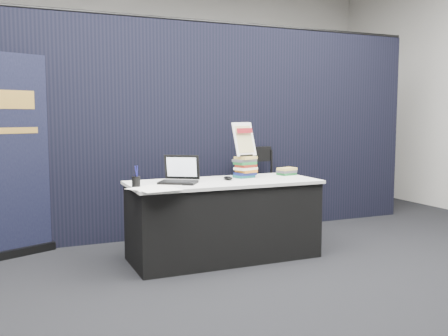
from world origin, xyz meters
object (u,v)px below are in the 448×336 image
laptop (177,177)px  book_stack_short (286,171)px  display_table (224,219)px  pullup_banner (10,168)px  info_sign (244,140)px  book_stack_tall (245,167)px  stacking_chair (262,187)px

laptop → book_stack_short: (1.24, 0.13, -0.02)m
display_table → pullup_banner: bearing=155.5°
display_table → laptop: bearing=177.4°
laptop → pullup_banner: 1.63m
info_sign → laptop: bearing=173.0°
book_stack_tall → pullup_banner: size_ratio=0.12×
laptop → stacking_chair: size_ratio=0.42×
laptop → book_stack_tall: bearing=41.3°
book_stack_tall → info_sign: 0.27m
laptop → info_sign: size_ratio=1.20×
book_stack_short → stacking_chair: bearing=92.9°
display_table → book_stack_tall: book_stack_tall is taller
stacking_chair → book_stack_tall: bearing=-138.0°
pullup_banner → stacking_chair: 2.64m
display_table → book_stack_tall: (0.29, 0.13, 0.48)m
pullup_banner → stacking_chair: (2.61, -0.20, -0.31)m
book_stack_short → stacking_chair: size_ratio=0.20×
display_table → laptop: size_ratio=4.29×
display_table → stacking_chair: bearing=40.6°
info_sign → stacking_chair: bearing=28.8°
laptop → book_stack_tall: 0.76m
display_table → book_stack_short: size_ratio=9.15×
display_table → book_stack_tall: 0.58m
book_stack_tall → info_sign: size_ratio=0.65×
info_sign → pullup_banner: size_ratio=0.18×
laptop → stacking_chair: 1.38m
laptop → pullup_banner: size_ratio=0.21×
book_stack_short → info_sign: 0.59m
info_sign → stacking_chair: size_ratio=0.35×
book_stack_short → display_table: bearing=-168.8°
stacking_chair → laptop: bearing=-159.0°
laptop → book_stack_tall: laptop is taller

